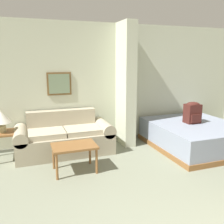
{
  "coord_description": "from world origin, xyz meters",
  "views": [
    {
      "loc": [
        -1.62,
        -0.94,
        1.84
      ],
      "look_at": [
        -0.36,
        2.56,
        1.05
      ],
      "focal_mm": 40.0,
      "sensor_mm": 36.0,
      "label": 1
    }
  ],
  "objects_px": {
    "coffee_table": "(74,148)",
    "bed": "(194,135)",
    "backpack": "(193,112)",
    "table_lamp": "(1,118)",
    "couch": "(64,138)"
  },
  "relations": [
    {
      "from": "backpack",
      "to": "coffee_table",
      "type": "bearing_deg",
      "value": -171.73
    },
    {
      "from": "coffee_table",
      "to": "bed",
      "type": "height_order",
      "value": "bed"
    },
    {
      "from": "backpack",
      "to": "table_lamp",
      "type": "bearing_deg",
      "value": 171.69
    },
    {
      "from": "table_lamp",
      "to": "bed",
      "type": "bearing_deg",
      "value": -9.1
    },
    {
      "from": "coffee_table",
      "to": "table_lamp",
      "type": "height_order",
      "value": "table_lamp"
    },
    {
      "from": "couch",
      "to": "backpack",
      "type": "height_order",
      "value": "backpack"
    },
    {
      "from": "bed",
      "to": "coffee_table",
      "type": "bearing_deg",
      "value": -173.1
    },
    {
      "from": "coffee_table",
      "to": "bed",
      "type": "xyz_separation_m",
      "value": [
        2.64,
        0.32,
        -0.14
      ]
    },
    {
      "from": "couch",
      "to": "table_lamp",
      "type": "distance_m",
      "value": 1.23
    },
    {
      "from": "couch",
      "to": "bed",
      "type": "height_order",
      "value": "couch"
    },
    {
      "from": "table_lamp",
      "to": "backpack",
      "type": "distance_m",
      "value": 3.79
    },
    {
      "from": "coffee_table",
      "to": "couch",
      "type": "bearing_deg",
      "value": 91.12
    },
    {
      "from": "bed",
      "to": "table_lamp",
      "type": "bearing_deg",
      "value": 170.9
    },
    {
      "from": "table_lamp",
      "to": "backpack",
      "type": "height_order",
      "value": "backpack"
    },
    {
      "from": "bed",
      "to": "backpack",
      "type": "xyz_separation_m",
      "value": [
        -0.04,
        0.06,
        0.48
      ]
    }
  ]
}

